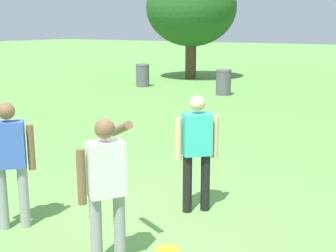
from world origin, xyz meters
The scene contains 8 objects.
ground_plane centered at (0.00, 0.00, 0.00)m, with size 120.00×120.00×0.00m, color #609947.
person_thrower centered at (-1.45, -1.22, 0.94)m, with size 0.46×0.46×1.64m.
person_catcher centered at (0.28, 0.49, 0.94)m, with size 0.46×0.46×1.64m.
person_bystander centered at (0.18, -1.33, 0.96)m, with size 0.55×0.82×1.64m.
frisbee centered at (0.57, -0.73, 0.01)m, with size 0.28×0.28×0.03m, color yellow.
trash_can_beside_table centered at (-3.97, 10.55, 0.48)m, with size 0.59×0.59×0.96m.
trash_can_further_along centered at (-7.92, 10.92, 0.48)m, with size 0.59×0.59×0.96m.
tree_tall_left centered at (-7.59, 14.55, 3.37)m, with size 4.30×4.30×5.22m.
Camera 1 is at (3.06, -4.75, 2.55)m, focal length 47.99 mm.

